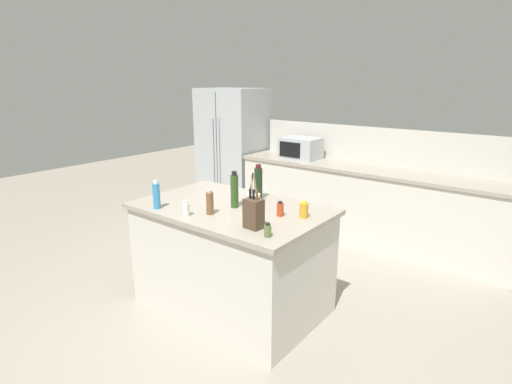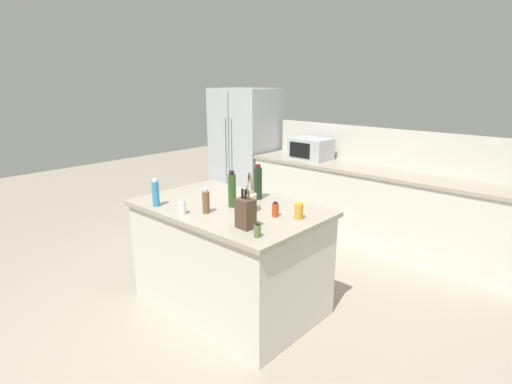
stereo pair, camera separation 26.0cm
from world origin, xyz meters
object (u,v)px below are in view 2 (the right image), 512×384
(spice_jar_oregano, at_px, (257,231))
(pepper_grinder, at_px, (206,202))
(salt_shaker, at_px, (183,207))
(spice_jar_paprika, at_px, (275,210))
(knife_block, at_px, (246,213))
(wine_bottle, at_px, (258,183))
(microwave, at_px, (311,149))
(dish_soap_bottle, at_px, (156,193))
(honey_jar, at_px, (299,211))
(refrigerator, at_px, (245,149))
(olive_oil_bottle, at_px, (232,190))
(utensil_crock, at_px, (249,202))

(spice_jar_oregano, bearing_deg, pepper_grinder, 170.89)
(salt_shaker, height_order, spice_jar_paprika, same)
(knife_block, height_order, spice_jar_oregano, knife_block)
(spice_jar_paprika, bearing_deg, salt_shaker, -142.69)
(wine_bottle, bearing_deg, microwave, 110.94)
(salt_shaker, bearing_deg, dish_soap_bottle, -176.32)
(dish_soap_bottle, bearing_deg, salt_shaker, 3.68)
(honey_jar, bearing_deg, refrigerator, 140.66)
(refrigerator, height_order, knife_block, refrigerator)
(microwave, xyz_separation_m, dish_soap_bottle, (0.21, -2.62, -0.03))
(pepper_grinder, bearing_deg, olive_oil_bottle, 82.55)
(wine_bottle, bearing_deg, honey_jar, -17.43)
(spice_jar_oregano, relative_size, salt_shaker, 0.84)
(olive_oil_bottle, bearing_deg, salt_shaker, -111.82)
(refrigerator, bearing_deg, microwave, -2.32)
(spice_jar_oregano, bearing_deg, microwave, 117.30)
(utensil_crock, bearing_deg, knife_block, -51.10)
(refrigerator, relative_size, salt_shaker, 15.57)
(microwave, height_order, spice_jar_paprika, microwave)
(wine_bottle, distance_m, dish_soap_bottle, 0.90)
(pepper_grinder, bearing_deg, spice_jar_paprika, 33.52)
(utensil_crock, bearing_deg, refrigerator, 134.10)
(utensil_crock, relative_size, olive_oil_bottle, 1.03)
(pepper_grinder, relative_size, spice_jar_paprika, 1.69)
(pepper_grinder, height_order, dish_soap_bottle, dish_soap_bottle)
(microwave, distance_m, wine_bottle, 2.01)
(spice_jar_paprika, bearing_deg, honey_jar, 25.88)
(pepper_grinder, bearing_deg, salt_shaker, -131.56)
(olive_oil_bottle, relative_size, honey_jar, 2.34)
(wine_bottle, height_order, pepper_grinder, wine_bottle)
(wine_bottle, bearing_deg, spice_jar_paprika, -32.32)
(utensil_crock, bearing_deg, microwave, 112.42)
(refrigerator, distance_m, pepper_grinder, 3.17)
(microwave, distance_m, olive_oil_bottle, 2.30)
(olive_oil_bottle, height_order, dish_soap_bottle, olive_oil_bottle)
(refrigerator, relative_size, spice_jar_paprika, 15.57)
(knife_block, distance_m, utensil_crock, 0.38)
(knife_block, xyz_separation_m, spice_jar_oregano, (0.18, -0.07, -0.07))
(wine_bottle, bearing_deg, olive_oil_bottle, -91.73)
(microwave, distance_m, knife_block, 2.73)
(knife_block, relative_size, spice_jar_oregano, 2.90)
(olive_oil_bottle, relative_size, dish_soap_bottle, 1.29)
(utensil_crock, bearing_deg, pepper_grinder, -131.29)
(olive_oil_bottle, relative_size, spice_jar_paprika, 2.61)
(microwave, height_order, dish_soap_bottle, microwave)
(knife_block, bearing_deg, spice_jar_oregano, -17.08)
(microwave, relative_size, pepper_grinder, 2.57)
(spice_jar_oregano, bearing_deg, salt_shaker, -177.04)
(wine_bottle, relative_size, honey_jar, 2.38)
(refrigerator, bearing_deg, utensil_crock, -45.90)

